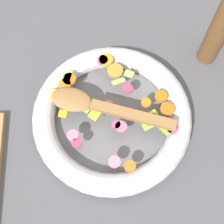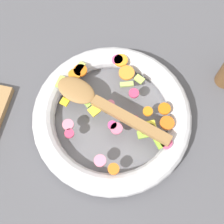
# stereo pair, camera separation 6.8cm
# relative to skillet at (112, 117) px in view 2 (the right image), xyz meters

# --- Properties ---
(ground_plane) EXTENTS (4.00, 4.00, 0.00)m
(ground_plane) POSITION_rel_skillet_xyz_m (0.00, 0.00, -0.02)
(ground_plane) COLOR #4C4C51
(skillet) EXTENTS (0.36, 0.36, 0.05)m
(skillet) POSITION_rel_skillet_xyz_m (0.00, 0.00, 0.00)
(skillet) COLOR slate
(skillet) RESTS_ON ground_plane
(chopped_vegetables) EXTENTS (0.29, 0.28, 0.01)m
(chopped_vegetables) POSITION_rel_skillet_xyz_m (-0.02, 0.01, 0.03)
(chopped_vegetables) COLOR orange
(chopped_vegetables) RESTS_ON skillet
(wooden_spoon) EXTENTS (0.12, 0.27, 0.01)m
(wooden_spoon) POSITION_rel_skillet_xyz_m (-0.01, -0.03, 0.04)
(wooden_spoon) COLOR olive
(wooden_spoon) RESTS_ON chopped_vegetables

